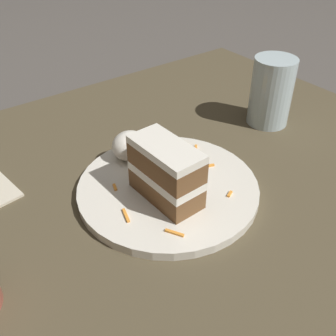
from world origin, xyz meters
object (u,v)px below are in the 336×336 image
cream_dollop (129,145)px  plate (168,188)px  orange_garnish (172,150)px  drinking_glass (271,96)px  cake_slice (166,172)px

cream_dollop → plate: bearing=94.6°
plate → cream_dollop: cream_dollop is taller
plate → orange_garnish: 0.09m
drinking_glass → plate: bearing=11.0°
orange_garnish → cake_slice: bearing=48.8°
cake_slice → drinking_glass: bearing=-168.3°
cake_slice → plate: bearing=-135.0°
plate → cake_slice: size_ratio=2.45×
plate → drinking_glass: (-0.28, -0.05, 0.05)m
plate → cake_slice: (0.02, 0.02, 0.05)m
cake_slice → orange_garnish: cake_slice is taller
cake_slice → drinking_glass: drinking_glass is taller
cream_dollop → cake_slice: bearing=84.6°
cake_slice → cream_dollop: 0.11m
plate → cream_dollop: size_ratio=4.70×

